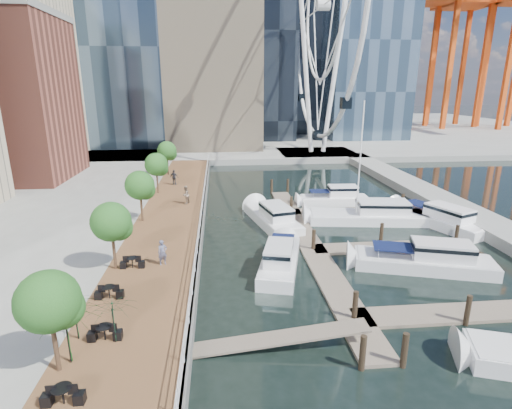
% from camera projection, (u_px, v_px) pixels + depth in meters
% --- Properties ---
extents(ground, '(520.00, 520.00, 0.00)m').
position_uv_depth(ground, '(295.00, 305.00, 24.13)').
color(ground, black).
rests_on(ground, ground).
extents(boardwalk, '(6.00, 60.00, 1.00)m').
position_uv_depth(boardwalk, '(171.00, 221.00, 37.51)').
color(boardwalk, brown).
rests_on(boardwalk, ground).
extents(seawall, '(0.25, 60.00, 1.00)m').
position_uv_depth(seawall, '(203.00, 220.00, 37.77)').
color(seawall, '#595954').
rests_on(seawall, ground).
extents(land_far, '(200.00, 114.00, 1.00)m').
position_uv_depth(land_far, '(233.00, 129.00, 121.39)').
color(land_far, gray).
rests_on(land_far, ground).
extents(breakwater, '(4.00, 60.00, 1.00)m').
position_uv_depth(breakwater, '(437.00, 199.00, 44.88)').
color(breakwater, gray).
rests_on(breakwater, ground).
extents(pier, '(14.00, 12.00, 1.00)m').
position_uv_depth(pier, '(317.00, 154.00, 74.90)').
color(pier, gray).
rests_on(pier, ground).
extents(railing, '(0.10, 60.00, 1.05)m').
position_uv_depth(railing, '(202.00, 210.00, 37.47)').
color(railing, white).
rests_on(railing, boardwalk).
extents(floating_docks, '(16.00, 34.00, 2.60)m').
position_uv_depth(floating_docks, '(365.00, 234.00, 34.23)').
color(floating_docks, '#6D6051').
rests_on(floating_docks, ground).
extents(ferris_wheel, '(5.80, 45.60, 47.80)m').
position_uv_depth(ferris_wheel, '(323.00, 6.00, 67.71)').
color(ferris_wheel, white).
rests_on(ferris_wheel, ground).
extents(port_cranes, '(40.00, 52.00, 38.00)m').
position_uv_depth(port_cranes, '(465.00, 61.00, 115.89)').
color(port_cranes, '#D84C14').
rests_on(port_cranes, ground).
extents(street_trees, '(2.60, 42.60, 4.60)m').
position_uv_depth(street_trees, '(140.00, 185.00, 35.26)').
color(street_trees, '#3F2B1C').
rests_on(street_trees, ground).
extents(cafe_tables, '(2.50, 13.70, 0.74)m').
position_uv_depth(cafe_tables, '(107.00, 311.00, 20.90)').
color(cafe_tables, black).
rests_on(cafe_tables, ground).
extents(yacht_foreground, '(10.89, 5.72, 2.15)m').
position_uv_depth(yacht_foreground, '(422.00, 269.00, 28.88)').
color(yacht_foreground, silver).
rests_on(yacht_foreground, ground).
extents(pedestrian_near, '(0.75, 0.65, 1.75)m').
position_uv_depth(pedestrian_near, '(162.00, 252.00, 27.02)').
color(pedestrian_near, '#52546E').
rests_on(pedestrian_near, boardwalk).
extents(pedestrian_mid, '(1.07, 1.15, 1.89)m').
position_uv_depth(pedestrian_mid, '(186.00, 195.00, 41.21)').
color(pedestrian_mid, '#7F6958').
rests_on(pedestrian_mid, boardwalk).
extents(pedestrian_far, '(1.18, 0.82, 1.86)m').
position_uv_depth(pedestrian_far, '(174.00, 177.00, 49.28)').
color(pedestrian_far, '#353742').
rests_on(pedestrian_far, boardwalk).
extents(moored_yachts, '(21.86, 31.72, 11.50)m').
position_uv_depth(moored_yachts, '(365.00, 228.00, 37.23)').
color(moored_yachts, white).
rests_on(moored_yachts, ground).
extents(cafe_seating, '(4.83, 4.91, 2.71)m').
position_uv_depth(cafe_seating, '(82.00, 328.00, 17.96)').
color(cafe_seating, '#0F371F').
rests_on(cafe_seating, ground).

